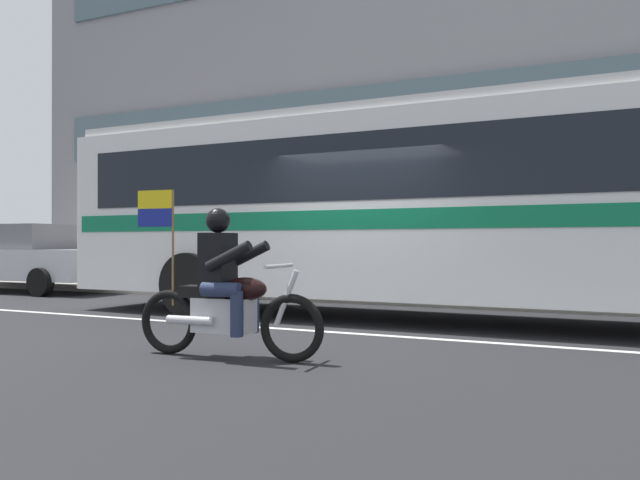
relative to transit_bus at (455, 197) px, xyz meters
The scene contains 7 objects.
ground_plane 2.48m from the transit_bus, 132.36° to the right, with size 60.00×60.00×0.00m, color black.
sidewalk_curb 4.44m from the transit_bus, 105.58° to the left, with size 28.00×3.80×0.15m, color #A39E93.
lane_center_stripe 2.82m from the transit_bus, 121.26° to the right, with size 26.60×0.14×0.01m, color silver.
office_building_facade 7.79m from the transit_bus, 99.97° to the left, with size 28.00×0.89×12.96m.
transit_bus is the anchor object (origin of this frame).
motorcycle_with_rider 4.43m from the transit_bus, 109.02° to the right, with size 2.19×0.64×1.78m.
parked_sedan_curbside 11.03m from the transit_bus, behind, with size 4.46×1.99×1.64m.
Camera 1 is at (3.57, -8.49, 1.20)m, focal length 36.51 mm.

